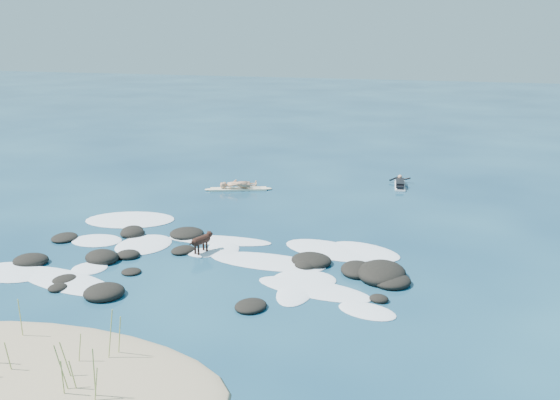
% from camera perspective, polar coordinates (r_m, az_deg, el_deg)
% --- Properties ---
extents(ground, '(160.00, 160.00, 0.00)m').
position_cam_1_polar(ground, '(21.24, -7.54, -4.68)').
color(ground, '#0A2642').
rests_on(ground, ground).
extents(sand_dune, '(9.00, 4.40, 0.60)m').
position_cam_1_polar(sand_dune, '(14.94, -21.48, -14.61)').
color(sand_dune, '#9E8966').
rests_on(sand_dune, ground).
extents(dune_grass, '(3.46, 1.90, 1.24)m').
position_cam_1_polar(dune_grass, '(14.23, -20.47, -13.23)').
color(dune_grass, '#95A851').
rests_on(dune_grass, ground).
extents(reef_rocks, '(13.01, 6.88, 0.58)m').
position_cam_1_polar(reef_rocks, '(19.82, -4.24, -5.74)').
color(reef_rocks, black).
rests_on(reef_rocks, ground).
extents(breaking_foam, '(13.28, 8.80, 0.12)m').
position_cam_1_polar(breaking_foam, '(20.78, -6.72, -5.07)').
color(breaking_foam, white).
rests_on(breaking_foam, ground).
extents(standing_surfer_rig, '(3.03, 1.47, 1.79)m').
position_cam_1_polar(standing_surfer_rig, '(29.01, -3.84, 2.27)').
color(standing_surfer_rig, '#F3E6C2').
rests_on(standing_surfer_rig, ground).
extents(paddling_surfer_rig, '(1.04, 2.34, 0.40)m').
position_cam_1_polar(paddling_surfer_rig, '(30.31, 10.91, 1.48)').
color(paddling_surfer_rig, white).
rests_on(paddling_surfer_rig, ground).
extents(dog, '(0.51, 1.10, 0.72)m').
position_cam_1_polar(dog, '(20.85, -7.15, -3.65)').
color(dog, black).
rests_on(dog, ground).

